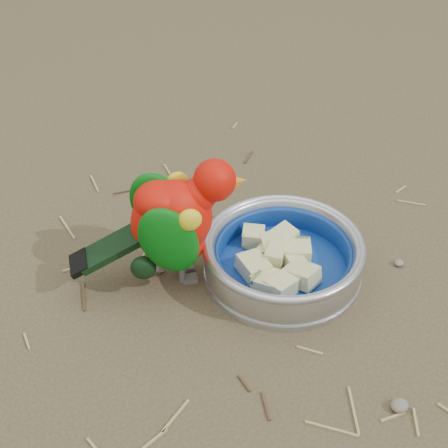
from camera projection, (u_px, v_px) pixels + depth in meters
name	position (u px, v px, depth m)	size (l,w,h in m)	color
ground	(291.00, 291.00, 0.96)	(60.00, 60.00, 0.00)	#4E422D
food_bowl	(282.00, 271.00, 0.98)	(0.22, 0.22, 0.02)	#B2B2BA
bowl_wall	(283.00, 255.00, 0.96)	(0.22, 0.22, 0.04)	#B2B2BA
fruit_wedges	(283.00, 259.00, 0.96)	(0.13, 0.13, 0.03)	beige
lory_parrot	(175.00, 227.00, 0.92)	(0.11, 0.22, 0.18)	red
ground_debris	(260.00, 264.00, 1.00)	(0.90, 0.80, 0.01)	#A28C58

